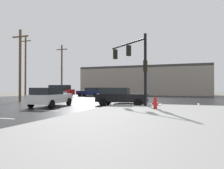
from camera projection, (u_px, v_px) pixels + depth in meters
ground_plane at (102, 102)px, 24.58m from camera, size 120.00×120.00×0.00m
road_asphalt at (102, 102)px, 24.58m from camera, size 44.00×44.00×0.02m
snow_strip_curbside at (138, 104)px, 19.12m from camera, size 4.00×1.60×0.06m
lane_markings at (108, 103)px, 22.87m from camera, size 36.15×36.15×0.01m
traffic_signal_mast at (134, 59)px, 18.99m from camera, size 4.26×3.81×5.82m
fire_hydrant at (155, 103)px, 15.32m from camera, size 0.48×0.26×0.79m
strip_building_background at (144, 81)px, 48.57m from camera, size 27.44×8.00×6.20m
sedan_black at (120, 96)px, 19.62m from camera, size 4.66×2.38×1.58m
suv_red at (60, 91)px, 37.94m from camera, size 4.89×2.30×2.03m
sedan_navy at (91, 92)px, 39.19m from camera, size 4.54×2.02×1.58m
sedan_white at (50, 97)px, 18.28m from camera, size 2.42×4.68×1.58m
sedan_silver at (53, 93)px, 30.49m from camera, size 2.25×4.62×1.58m
utility_pole_mid at (20, 64)px, 25.11m from camera, size 2.20×0.28×8.24m
utility_pole_far at (25, 65)px, 38.33m from camera, size 2.20×0.28×10.54m
utility_pole_distant at (62, 70)px, 39.56m from camera, size 2.20×0.28×9.28m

